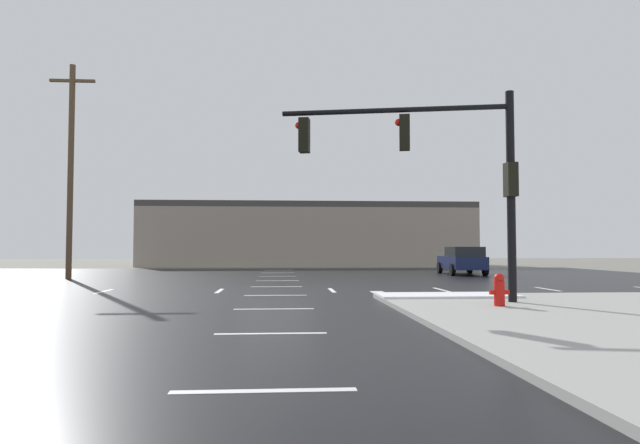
% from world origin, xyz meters
% --- Properties ---
extents(ground_plane, '(120.00, 120.00, 0.00)m').
position_xyz_m(ground_plane, '(0.00, 0.00, 0.00)').
color(ground_plane, slate).
extents(road_asphalt, '(44.00, 44.00, 0.02)m').
position_xyz_m(road_asphalt, '(0.00, 0.00, 0.01)').
color(road_asphalt, black).
rests_on(road_asphalt, ground_plane).
extents(snow_strip_curbside, '(4.00, 1.60, 0.06)m').
position_xyz_m(snow_strip_curbside, '(5.00, -4.00, 0.17)').
color(snow_strip_curbside, white).
rests_on(snow_strip_curbside, sidewalk_corner).
extents(lane_markings, '(36.15, 36.15, 0.01)m').
position_xyz_m(lane_markings, '(1.20, -1.38, 0.02)').
color(lane_markings, silver).
rests_on(lane_markings, road_asphalt).
extents(traffic_signal_mast, '(6.15, 1.52, 5.55)m').
position_xyz_m(traffic_signal_mast, '(4.45, -5.45, 3.92)').
color(traffic_signal_mast, black).
rests_on(traffic_signal_mast, sidewalk_corner).
extents(fire_hydrant, '(0.48, 0.26, 0.79)m').
position_xyz_m(fire_hydrant, '(5.47, -6.77, 0.54)').
color(fire_hydrant, red).
rests_on(fire_hydrant, sidewalk_corner).
extents(strip_building_background, '(27.97, 8.00, 5.36)m').
position_xyz_m(strip_building_background, '(2.52, 28.96, 2.68)').
color(strip_building_background, gray).
rests_on(strip_building_background, ground_plane).
extents(sedan_navy, '(2.22, 4.61, 1.58)m').
position_xyz_m(sedan_navy, '(10.47, 11.20, 0.85)').
color(sedan_navy, '#141E47').
rests_on(sedan_navy, road_asphalt).
extents(utility_pole_far, '(2.20, 0.28, 10.67)m').
position_xyz_m(utility_pole_far, '(-10.23, 8.22, 5.56)').
color(utility_pole_far, brown).
rests_on(utility_pole_far, ground_plane).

